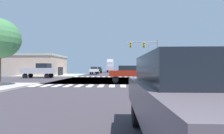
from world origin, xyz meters
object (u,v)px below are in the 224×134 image
street_lamp (148,56)px  sedan_outer_4 (94,70)px  bank_building (33,65)px  box_truck_farside_1 (110,65)px  sedan_crossing_1 (128,72)px  sedan_queued_2 (99,70)px  sedan_leading_3 (185,95)px  pickup_trailing_2 (40,70)px  traffic_signal_mast (146,50)px

street_lamp → sedan_outer_4: size_ratio=1.68×
bank_building → box_truck_farside_1: size_ratio=1.95×
street_lamp → sedan_crossing_1: bearing=-107.2°
sedan_queued_2 → sedan_outer_4: (0.00, -8.67, 0.00)m
sedan_leading_3 → pickup_trailing_2: pickup_trailing_2 is taller
traffic_signal_mast → street_lamp: street_lamp is taller
sedan_crossing_1 → sedan_outer_4: same height
sedan_leading_3 → pickup_trailing_2: bearing=122.1°
sedan_leading_3 → pickup_trailing_2: size_ratio=0.84×
street_lamp → traffic_signal_mast: bearing=-103.5°
street_lamp → pickup_trailing_2: street_lamp is taller
bank_building → sedan_outer_4: size_ratio=3.27×
street_lamp → sedan_queued_2: 17.00m
sedan_outer_4 → traffic_signal_mast: bearing=138.0°
box_truck_farside_1 → sedan_leading_3: size_ratio=1.67×
sedan_queued_2 → sedan_leading_3: size_ratio=1.00×
sedan_crossing_1 → pickup_trailing_2: bearing=63.1°
traffic_signal_mast → street_lamp: 8.25m
bank_building → sedan_outer_4: 13.97m
traffic_signal_mast → pickup_trailing_2: traffic_signal_mast is taller
sedan_leading_3 → sedan_queued_2: bearing=98.9°
street_lamp → sedan_outer_4: (-12.91, 1.91, -3.27)m
pickup_trailing_2 → bank_building: bearing=-147.1°
street_lamp → pickup_trailing_2: (-19.76, -12.19, -3.09)m
street_lamp → sedan_leading_3: bearing=-99.8°
street_lamp → pickup_trailing_2: bearing=-148.3°
pickup_trailing_2 → box_truck_farside_1: bearing=163.9°
sedan_leading_3 → box_truck_farside_1: bearing=94.1°
sedan_outer_4 → sedan_queued_2: bearing=-90.0°
pickup_trailing_2 → sedan_outer_4: 15.68m
sedan_queued_2 → pickup_trailing_2: (-6.85, -22.77, 0.17)m
pickup_trailing_2 → sedan_outer_4: bearing=154.1°
sedan_crossing_1 → sedan_outer_4: 22.22m
traffic_signal_mast → street_lamp: size_ratio=0.94×
traffic_signal_mast → bank_building: 25.14m
pickup_trailing_2 → sedan_outer_4: size_ratio=1.19×
sedan_crossing_1 → sedan_leading_3: 15.06m
traffic_signal_mast → bank_building: traffic_signal_mast is taller
traffic_signal_mast → sedan_outer_4: bearing=138.0°
traffic_signal_mast → sedan_crossing_1: 12.50m
pickup_trailing_2 → sedan_leading_3: bearing=32.1°
street_lamp → sedan_crossing_1: (-5.94, -19.19, -3.27)m
sedan_leading_3 → pickup_trailing_2: 26.05m
street_lamp → sedan_queued_2: size_ratio=1.68×
traffic_signal_mast → sedan_outer_4: size_ratio=1.57×
bank_building → sedan_queued_2: size_ratio=3.27×
bank_building → sedan_leading_3: bank_building is taller
bank_building → sedan_outer_4: bearing=17.1°
sedan_leading_3 → sedan_outer_4: (-7.00, 36.16, 0.00)m
street_lamp → pickup_trailing_2: 23.42m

